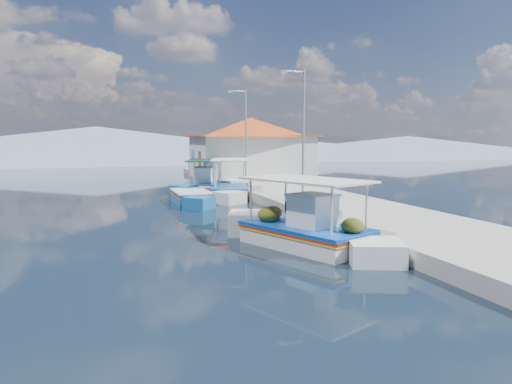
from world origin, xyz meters
name	(u,v)px	position (x,y,z in m)	size (l,w,h in m)	color
ground	(216,225)	(0.00, 0.00, 0.00)	(160.00, 160.00, 0.00)	black
quay	(295,195)	(5.90, 6.00, 0.25)	(5.00, 44.00, 0.50)	gray
bollards	(263,191)	(3.80, 5.25, 0.65)	(0.20, 17.20, 0.30)	#A5A8AD
main_caique	(305,232)	(1.80, -4.51, 0.46)	(3.91, 6.59, 2.36)	silver
caique_green_canopy	(230,191)	(2.67, 7.86, 0.37)	(3.17, 6.31, 2.46)	silver
caique_blue_hull	(191,199)	(0.12, 6.11, 0.28)	(1.76, 5.83, 1.04)	#196097
caique_far	(204,186)	(1.82, 11.03, 0.42)	(3.15, 6.20, 2.27)	silver
harbor_building	(251,147)	(6.20, 15.00, 2.78)	(10.49, 10.49, 4.40)	silver
lamp_post_near	(302,128)	(4.51, 2.00, 3.85)	(1.21, 0.14, 6.00)	#A5A8AD
lamp_post_far	(244,131)	(4.51, 11.00, 3.85)	(1.21, 0.14, 6.00)	#A5A8AD
mountain_ridge	(174,147)	(6.54, 56.00, 2.04)	(171.40, 96.00, 5.50)	slate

